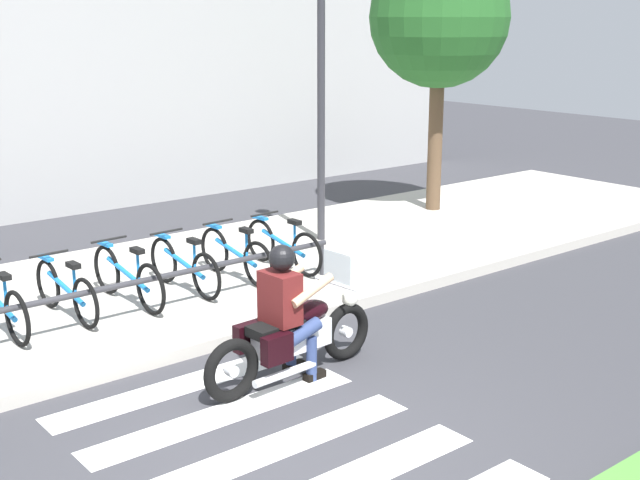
{
  "coord_description": "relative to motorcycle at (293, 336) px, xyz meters",
  "views": [
    {
      "loc": [
        -3.92,
        -5.29,
        3.56
      ],
      "look_at": [
        2.1,
        2.1,
        1.04
      ],
      "focal_mm": 47.26,
      "sensor_mm": 36.0,
      "label": 1
    }
  ],
  "objects": [
    {
      "name": "ground_plane",
      "position": [
        -0.87,
        -1.03,
        -0.46
      ],
      "size": [
        48.0,
        48.0,
        0.0
      ],
      "primitive_type": "plane",
      "color": "#38383D"
    },
    {
      "name": "sidewalk",
      "position": [
        -0.87,
        3.3,
        -0.38
      ],
      "size": [
        24.0,
        4.4,
        0.15
      ],
      "primitive_type": "cube",
      "color": "#B7B2A8",
      "rests_on": "ground"
    },
    {
      "name": "crosswalk_stripe_2",
      "position": [
        -0.99,
        -1.03,
        -0.45
      ],
      "size": [
        2.8,
        0.4,
        0.01
      ],
      "primitive_type": "cube",
      "color": "white",
      "rests_on": "ground"
    },
    {
      "name": "crosswalk_stripe_3",
      "position": [
        -0.99,
        -0.23,
        -0.45
      ],
      "size": [
        2.8,
        0.4,
        0.01
      ],
      "primitive_type": "cube",
      "color": "white",
      "rests_on": "ground"
    },
    {
      "name": "crosswalk_stripe_4",
      "position": [
        -0.99,
        0.57,
        -0.45
      ],
      "size": [
        2.8,
        0.4,
        0.01
      ],
      "primitive_type": "cube",
      "color": "white",
      "rests_on": "ground"
    },
    {
      "name": "motorcycle",
      "position": [
        0.0,
        0.0,
        0.0
      ],
      "size": [
        2.15,
        0.66,
        1.22
      ],
      "color": "black",
      "rests_on": "ground"
    },
    {
      "name": "rider",
      "position": [
        -0.08,
        -0.0,
        0.37
      ],
      "size": [
        0.65,
        0.56,
        1.43
      ],
      "color": "#591919",
      "rests_on": "ground"
    },
    {
      "name": "bicycle_3",
      "position": [
        -1.21,
        2.77,
        0.03
      ],
      "size": [
        0.48,
        1.57,
        0.72
      ],
      "color": "black",
      "rests_on": "sidewalk"
    },
    {
      "name": "bicycle_4",
      "position": [
        -0.43,
        2.77,
        0.04
      ],
      "size": [
        0.48,
        1.69,
        0.76
      ],
      "color": "black",
      "rests_on": "sidewalk"
    },
    {
      "name": "bicycle_5",
      "position": [
        0.36,
        2.77,
        0.03
      ],
      "size": [
        0.48,
        1.6,
        0.74
      ],
      "color": "black",
      "rests_on": "sidewalk"
    },
    {
      "name": "bicycle_6",
      "position": [
        1.15,
        2.77,
        0.04
      ],
      "size": [
        0.48,
        1.6,
        0.75
      ],
      "color": "black",
      "rests_on": "sidewalk"
    },
    {
      "name": "bicycle_7",
      "position": [
        1.94,
        2.77,
        0.04
      ],
      "size": [
        0.48,
        1.63,
        0.75
      ],
      "color": "black",
      "rests_on": "sidewalk"
    },
    {
      "name": "bike_rack",
      "position": [
        -0.82,
        2.22,
        0.12
      ],
      "size": [
        6.11,
        0.07,
        0.49
      ],
      "color": "#333338",
      "rests_on": "sidewalk"
    },
    {
      "name": "street_lamp",
      "position": [
        3.38,
        3.7,
        2.22
      ],
      "size": [
        0.28,
        0.28,
        4.43
      ],
      "color": "#2D2D33",
      "rests_on": "ground"
    },
    {
      "name": "tree_near_rack",
      "position": [
        6.37,
        4.1,
        3.08
      ],
      "size": [
        2.46,
        2.46,
        4.8
      ],
      "color": "brown",
      "rests_on": "ground"
    }
  ]
}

